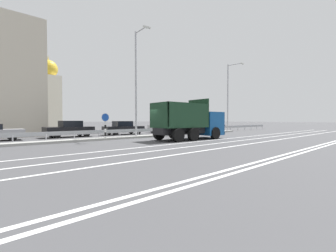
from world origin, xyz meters
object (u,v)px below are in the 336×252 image
object	(u,v)px
parked_car_6	(193,126)
church_tower	(49,95)
parked_car_7	(215,126)
street_lamp_1	(137,80)
parked_car_3	(69,129)
parked_car_5	(164,127)
street_lamp_2	(229,95)
dump_truck	(196,125)
median_road_sign	(105,126)
parked_car_4	(123,128)

from	to	relation	value
parked_car_6	church_tower	distance (m)	27.26
parked_car_6	parked_car_7	xyz separation A→B (m)	(4.87, -0.35, -0.04)
street_lamp_1	parked_car_3	size ratio (longest dim) A/B	2.24
church_tower	parked_car_7	bearing A→B (deg)	-51.02
parked_car_5	street_lamp_2	bearing A→B (deg)	-127.35
parked_car_3	parked_car_6	size ratio (longest dim) A/B	1.00
parked_car_5	church_tower	distance (m)	24.71
dump_truck	median_road_sign	xyz separation A→B (m)	(-6.27, 4.55, -0.09)
street_lamp_2	parked_car_3	bearing A→B (deg)	165.03
church_tower	parked_car_6	bearing A→B (deg)	-58.70
parked_car_5	parked_car_6	distance (m)	5.61
parked_car_3	dump_truck	bearing A→B (deg)	-141.73
street_lamp_2	parked_car_3	distance (m)	20.74
dump_truck	parked_car_3	xyz separation A→B (m)	(-7.49, 9.64, -0.47)
parked_car_5	church_tower	bearing A→B (deg)	17.51
street_lamp_1	church_tower	world-z (taller)	church_tower
parked_car_5	parked_car_7	xyz separation A→B (m)	(10.48, -0.52, -0.09)
parked_car_3	church_tower	distance (m)	23.50
dump_truck	median_road_sign	world-z (taller)	dump_truck
street_lamp_1	parked_car_6	world-z (taller)	street_lamp_1
dump_truck	parked_car_6	bearing A→B (deg)	136.02
parked_car_7	church_tower	size ratio (longest dim) A/B	0.31
parked_car_6	parked_car_5	bearing A→B (deg)	85.95
median_road_sign	parked_car_7	distance (m)	21.93
parked_car_7	dump_truck	bearing A→B (deg)	115.88
street_lamp_2	church_tower	bearing A→B (deg)	119.40
parked_car_4	parked_car_7	size ratio (longest dim) A/B	1.12
street_lamp_1	parked_car_4	xyz separation A→B (m)	(1.60, 5.04, -4.64)
parked_car_3	church_tower	xyz separation A→B (m)	(3.94, 22.54, 5.36)
dump_truck	parked_car_7	world-z (taller)	dump_truck
dump_truck	parked_car_6	distance (m)	13.95
street_lamp_1	parked_car_7	size ratio (longest dim) A/B	2.38
median_road_sign	church_tower	xyz separation A→B (m)	(2.72, 27.63, 4.98)
median_road_sign	parked_car_5	bearing A→B (deg)	24.36
dump_truck	church_tower	bearing A→B (deg)	-169.88
street_lamp_2	parked_car_5	distance (m)	10.00
parked_car_7	parked_car_5	bearing A→B (deg)	82.37
parked_car_3	median_road_sign	bearing A→B (deg)	-166.11
street_lamp_2	church_tower	world-z (taller)	church_tower
dump_truck	parked_car_7	bearing A→B (deg)	124.48
parked_car_5	parked_car_7	world-z (taller)	parked_car_5
parked_car_3	parked_car_4	bearing A→B (deg)	-91.79
median_road_sign	parked_car_5	distance (m)	12.07
parked_car_3	church_tower	size ratio (longest dim) A/B	0.33
street_lamp_2	parked_car_4	distance (m)	15.24
street_lamp_1	parked_car_3	xyz separation A→B (m)	(-4.28, 5.27, -4.61)
parked_car_3	parked_car_6	bearing A→B (deg)	-90.48
parked_car_6	parked_car_7	distance (m)	4.89
street_lamp_1	street_lamp_2	distance (m)	15.31
dump_truck	parked_car_7	distance (m)	17.68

